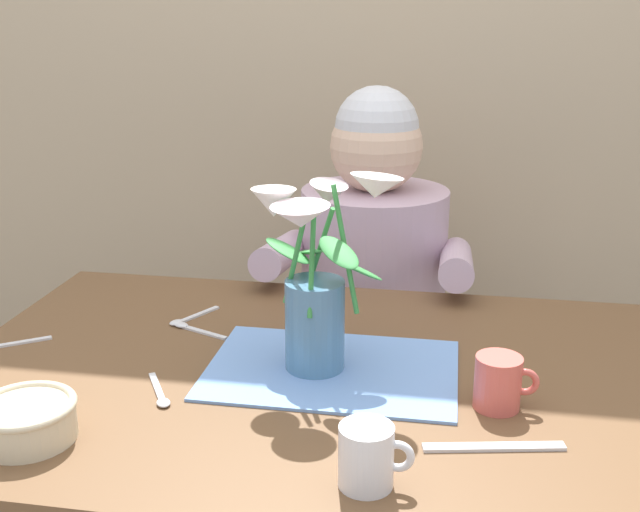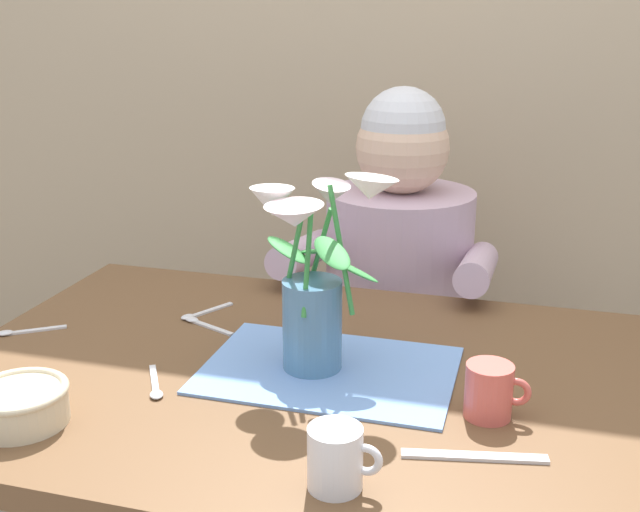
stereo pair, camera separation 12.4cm
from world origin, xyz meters
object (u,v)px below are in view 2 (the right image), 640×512
at_px(ceramic_mug, 490,391).
at_px(dinner_knife, 474,456).
at_px(seated_person, 396,329).
at_px(flower_vase, 314,279).
at_px(tea_cup, 336,458).
at_px(ceramic_bowl, 20,404).

bearing_deg(ceramic_mug, dinner_knife, -94.48).
height_order(seated_person, flower_vase, seated_person).
bearing_deg(flower_vase, dinner_knife, -34.87).
bearing_deg(ceramic_mug, flower_vase, 165.23).
xyz_separation_m(seated_person, dinner_knife, (0.25, -0.80, 0.18)).
relative_size(dinner_knife, ceramic_mug, 2.04).
xyz_separation_m(dinner_knife, tea_cup, (-0.16, -0.11, 0.04)).
xyz_separation_m(flower_vase, ceramic_mug, (0.28, -0.07, -0.12)).
bearing_deg(dinner_knife, ceramic_bowl, 176.35).
xyz_separation_m(flower_vase, dinner_knife, (0.27, -0.19, -0.15)).
height_order(seated_person, ceramic_mug, seated_person).
distance_m(ceramic_bowl, ceramic_mug, 0.66).
xyz_separation_m(ceramic_mug, tea_cup, (-0.17, -0.23, 0.00)).
bearing_deg(ceramic_bowl, seated_person, 66.94).
distance_m(seated_person, dinner_knife, 0.85).
distance_m(flower_vase, ceramic_bowl, 0.46).
distance_m(ceramic_bowl, tea_cup, 0.47).
xyz_separation_m(dinner_knife, ceramic_mug, (0.01, 0.12, 0.04)).
bearing_deg(ceramic_bowl, ceramic_mug, 17.52).
distance_m(flower_vase, dinner_knife, 0.37).
relative_size(seated_person, flower_vase, 3.44).
distance_m(ceramic_mug, tea_cup, 0.28).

